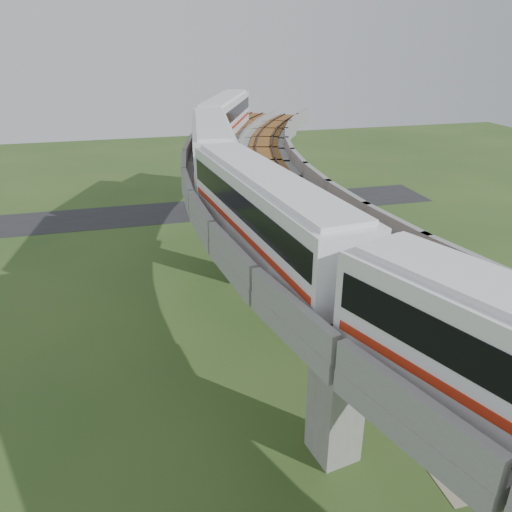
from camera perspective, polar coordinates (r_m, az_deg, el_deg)
The scene contains 12 objects.
ground at distance 35.26m, azimuth 0.68°, elevation -9.98°, with size 160.00×160.00×0.00m, color #2C4A1D.
dirt_lot at distance 39.32m, azimuth 21.80°, elevation -7.98°, with size 18.00×26.00×0.04m, color gray.
asphalt_road at distance 61.94m, azimuth -6.63°, elevation 5.25°, with size 60.00×8.00×0.03m, color #232326.
viaduct at distance 32.30m, azimuth 7.37°, elevation 4.53°, with size 19.58×73.98×11.40m.
metro_train at distance 30.05m, azimuth 1.56°, elevation 9.74°, with size 10.82×61.35×3.64m.
fence at distance 38.21m, azimuth 15.04°, elevation -6.67°, with size 3.87×38.73×1.50m.
tree_0 at distance 57.61m, azimuth 5.54°, elevation 5.71°, with size 2.35×2.35×2.78m.
tree_1 at distance 47.25m, azimuth 5.97°, elevation 2.07°, with size 2.83×2.83×3.39m.
tree_2 at distance 39.09m, azimuth 8.12°, elevation -3.33°, with size 2.47×2.47×2.98m.
tree_3 at distance 31.68m, azimuth 15.88°, elevation -11.18°, with size 2.75×2.75×3.10m.
car_red at distance 39.85m, azimuth 22.53°, elevation -6.70°, with size 1.18×3.37×1.11m, color #AC1A0F.
car_dark at distance 41.23m, azimuth 22.65°, elevation -5.49°, with size 1.86×4.57×1.33m, color black.
Camera 1 is at (-7.74, -28.23, 19.65)m, focal length 35.00 mm.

